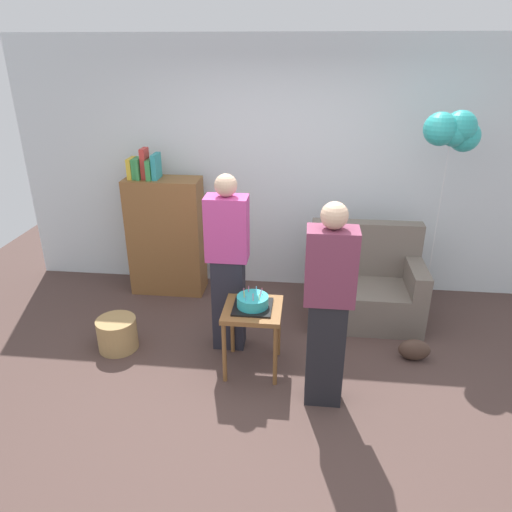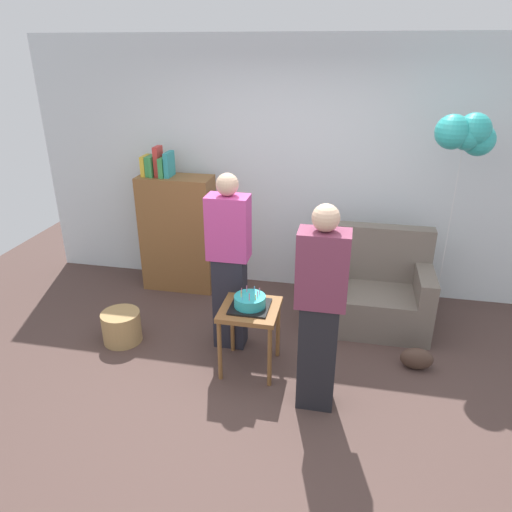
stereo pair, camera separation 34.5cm
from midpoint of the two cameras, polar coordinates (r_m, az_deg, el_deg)
The scene contains 11 objects.
ground_plane at distance 3.99m, azimuth 3.82°, elevation -16.38°, with size 8.00×8.00×0.00m, color #4C3833.
wall_back at distance 5.23m, azimuth 7.46°, elevation 10.14°, with size 6.00×0.10×2.70m, color silver.
couch at distance 4.90m, azimuth 15.68°, elevation -4.19°, with size 1.10×0.70×0.96m.
bookshelf at distance 5.36m, azimuth -7.54°, elevation 2.92°, with size 0.80×0.36×1.61m.
side_table at distance 3.99m, azimuth 1.76°, elevation -7.35°, with size 0.48×0.48×0.59m.
birthday_cake at distance 3.92m, azimuth 1.79°, elevation -5.59°, with size 0.32×0.32×0.17m.
person_blowing_candles at distance 4.16m, azimuth -0.87°, elevation -0.84°, with size 0.36×0.22×1.63m.
person_holding_cake at distance 3.49m, azimuth 10.52°, elevation -6.47°, with size 0.36×0.22×1.63m.
wicker_basket at distance 4.65m, azimuth -13.74°, elevation -8.29°, with size 0.36×0.36×0.30m, color #A88451.
handbag at distance 4.48m, azimuth 20.83°, elevation -11.47°, with size 0.28×0.14×0.20m, color #473328.
balloon_bunch at distance 4.60m, azimuth 26.04°, elevation 12.96°, with size 0.52×0.37×2.07m.
Camera 2 is at (0.53, -3.00, 2.57)m, focal length 33.42 mm.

